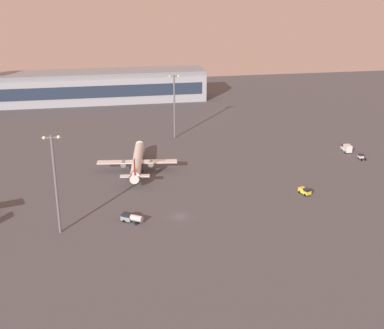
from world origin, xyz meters
TOP-DOWN VIEW (x-y plane):
  - ground_plane at (0.00, 0.00)m, footprint 416.00×416.00m
  - terminal_building at (-29.77, 149.12)m, footprint 133.17×22.40m
  - airplane_taxiway_distant at (-8.97, 39.70)m, footprint 28.45×36.44m
  - catering_truck at (73.78, 45.45)m, footprint 2.62×5.75m
  - fuel_truck at (-14.08, -0.94)m, footprint 6.41×5.24m
  - baggage_tractor at (41.78, 8.75)m, footprint 3.25×4.56m
  - pushback_tug at (75.36, 36.50)m, footprint 2.02×3.20m
  - apron_light_east at (-33.67, -3.76)m, footprint 4.80×0.90m
  - apron_light_west at (9.94, 75.97)m, footprint 4.80×0.90m

SIDE VIEW (x-z plane):
  - ground_plane at x=0.00m, z-range 0.00..0.00m
  - pushback_tug at x=75.36m, z-range 0.04..2.09m
  - baggage_tractor at x=41.78m, z-range 0.05..2.30m
  - fuel_truck at x=-14.08m, z-range 0.19..2.54m
  - catering_truck at x=73.78m, z-range 0.05..3.10m
  - airplane_taxiway_distant at x=-8.97m, z-range -1.14..8.21m
  - terminal_building at x=-29.77m, z-range -0.11..16.29m
  - apron_light_west at x=9.94m, z-range 1.86..28.81m
  - apron_light_east at x=-33.67m, z-range 1.87..29.59m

